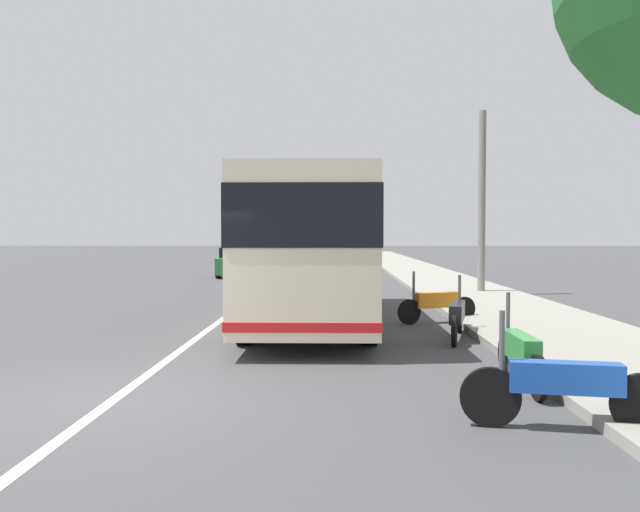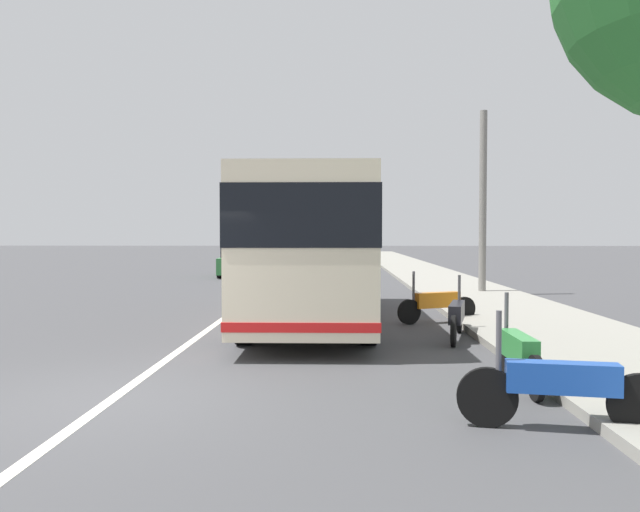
# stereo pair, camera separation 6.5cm
# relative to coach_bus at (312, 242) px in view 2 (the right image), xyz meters

# --- Properties ---
(ground_plane) EXTENTS (220.00, 220.00, 0.00)m
(ground_plane) POSITION_rel_coach_bus_xyz_m (-7.10, 2.25, -1.92)
(ground_plane) COLOR #424244
(sidewalk_curb) EXTENTS (110.00, 3.60, 0.14)m
(sidewalk_curb) POSITION_rel_coach_bus_xyz_m (2.90, -5.17, -1.85)
(sidewalk_curb) COLOR gray
(sidewalk_curb) RESTS_ON ground
(lane_divider_line) EXTENTS (110.00, 0.16, 0.01)m
(lane_divider_line) POSITION_rel_coach_bus_xyz_m (2.90, 2.25, -1.91)
(lane_divider_line) COLOR silver
(lane_divider_line) RESTS_ON ground
(coach_bus) EXTENTS (10.07, 2.70, 3.31)m
(coach_bus) POSITION_rel_coach_bus_xyz_m (0.00, 0.00, 0.00)
(coach_bus) COLOR beige
(coach_bus) RESTS_ON ground
(motorcycle_by_tree) EXTENTS (0.44, 2.18, 1.28)m
(motorcycle_by_tree) POSITION_rel_coach_bus_xyz_m (-8.27, -3.00, -1.44)
(motorcycle_by_tree) COLOR black
(motorcycle_by_tree) RESTS_ON ground
(motorcycle_nearest_curb) EXTENTS (2.11, 0.25, 1.24)m
(motorcycle_nearest_curb) POSITION_rel_coach_bus_xyz_m (-6.30, -3.13, -1.46)
(motorcycle_nearest_curb) COLOR black
(motorcycle_nearest_curb) RESTS_ON ground
(motorcycle_far_end) EXTENTS (2.26, 0.67, 1.24)m
(motorcycle_far_end) POSITION_rel_coach_bus_xyz_m (-2.48, -3.01, -1.45)
(motorcycle_far_end) COLOR black
(motorcycle_far_end) RESTS_ON ground
(motorcycle_angled) EXTENTS (0.95, 1.98, 1.24)m
(motorcycle_angled) POSITION_rel_coach_bus_xyz_m (-0.20, -2.98, -1.45)
(motorcycle_angled) COLOR black
(motorcycle_angled) RESTS_ON ground
(car_behind_bus) EXTENTS (4.38, 2.03, 1.49)m
(car_behind_bus) POSITION_rel_coach_bus_xyz_m (25.66, 0.15, -1.19)
(car_behind_bus) COLOR gold
(car_behind_bus) RESTS_ON ground
(car_far_distant) EXTENTS (4.13, 2.17, 1.47)m
(car_far_distant) POSITION_rel_coach_bus_xyz_m (15.90, 4.34, -1.22)
(car_far_distant) COLOR #2D7238
(car_far_distant) RESTS_ON ground
(car_ahead_same_lane) EXTENTS (4.52, 2.04, 1.47)m
(car_ahead_same_lane) POSITION_rel_coach_bus_xyz_m (38.88, 4.67, -1.19)
(car_ahead_same_lane) COLOR gray
(car_ahead_same_lane) RESTS_ON ground
(utility_pole) EXTENTS (0.25, 0.25, 6.40)m
(utility_pole) POSITION_rel_coach_bus_xyz_m (6.68, -5.65, 1.28)
(utility_pole) COLOR slate
(utility_pole) RESTS_ON ground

